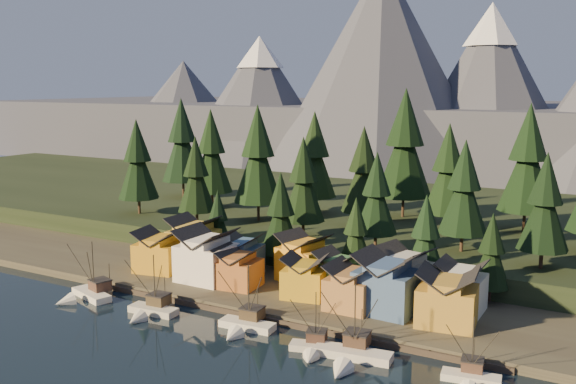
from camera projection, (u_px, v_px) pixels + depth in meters
The scene contains 43 objects.
ground at pixel (217, 355), 95.51m from camera, with size 500.00×500.00×0.00m, color black.
shore_strip at pixel (332, 279), 129.75m from camera, with size 400.00×50.00×1.50m, color #393329.
hillside at pixel (412, 222), 172.35m from camera, with size 420.00×100.00×6.00m, color black.
dock at pixel (273, 317), 109.60m from camera, with size 80.00×4.00×1.00m, color #42372F.
mountain_ridge at pixel (497, 116), 276.72m from camera, with size 560.00×190.00×90.00m.
boat_0 at pixel (85, 287), 119.73m from camera, with size 10.59×11.13×12.04m.
boat_1 at pixel (149, 302), 111.38m from camera, with size 9.32×10.05×11.69m.
boat_3 at pixel (244, 317), 104.44m from camera, with size 9.75×10.51×11.86m.
boat_4 at pixel (314, 340), 95.94m from camera, with size 8.21×8.74×10.06m.
boat_5 at pixel (350, 347), 92.86m from camera, with size 12.17×13.03×12.32m.
boat_6 at pixel (471, 370), 85.86m from camera, with size 8.38×8.90×9.97m.
house_front_0 at pixel (159, 249), 132.37m from camera, with size 10.05×9.67×8.67m.
house_front_1 at pixel (206, 254), 125.79m from camera, with size 10.13×9.73×10.35m.
house_front_2 at pixel (238, 266), 122.14m from camera, with size 8.42×8.48×7.58m.
house_front_3 at pixel (305, 275), 116.21m from camera, with size 8.77×8.48×7.67m.
house_front_4 at pixel (351, 285), 110.14m from camera, with size 7.84×8.46×7.99m.
house_front_5 at pixel (387, 281), 108.24m from camera, with size 10.34×9.51×10.32m.
house_front_6 at pixel (447, 296), 102.66m from camera, with size 10.10×9.66×9.12m.
house_back_0 at pixel (194, 239), 138.00m from camera, with size 9.59×9.23×10.13m.
house_back_1 at pixel (242, 254), 129.79m from camera, with size 8.22×8.30×8.28m.
house_back_2 at pixel (303, 256), 125.84m from camera, with size 10.39×9.84×9.42m.
house_back_3 at pixel (339, 271), 118.18m from camera, with size 8.67×7.93×7.97m.
house_back_4 at pixel (403, 272), 114.40m from camera, with size 10.67×10.40×9.72m.
house_back_5 at pixel (461, 285), 109.03m from camera, with size 7.75×7.85×8.67m.
tree_hill_0 at pixel (138, 162), 166.85m from camera, with size 10.69×10.69×24.90m.
tree_hill_1 at pixel (211, 154), 174.60m from camera, with size 11.68×11.68×27.21m.
tree_hill_2 at pixel (196, 177), 153.08m from camera, with size 9.31×9.31×21.69m.
tree_hill_3 at pixel (258, 158), 157.90m from camera, with size 12.42×12.42×28.93m.
tree_hill_4 at pixel (315, 158), 167.11m from camera, with size 11.57×11.57×26.94m.
tree_hill_5 at pixel (303, 183), 141.20m from camera, with size 9.66×9.66×22.51m.
tree_hill_6 at pixel (364, 173), 150.07m from camera, with size 10.41×10.41×24.24m.
tree_hill_7 at pixel (376, 196), 130.99m from camera, with size 8.73×8.73×20.33m.
tree_hill_8 at pixel (448, 172), 147.31m from camera, with size 10.77×10.77×25.09m.
tree_hill_9 at pixel (464, 191), 129.03m from camera, with size 9.86×9.86×22.98m.
tree_hill_10 at pixel (528, 162), 146.03m from camera, with size 12.76×12.76×29.72m.
tree_hill_11 at pixel (545, 205), 117.11m from camera, with size 9.36×9.36×21.81m.
tree_hill_15 at pixel (405, 147), 161.95m from camera, with size 14.11×14.11×32.88m.
tree_hill_16 at pixel (182, 143), 191.65m from camera, with size 12.77×12.77×29.74m.
tree_shore_0 at pixel (218, 221), 141.75m from camera, with size 6.58×6.58×15.33m.
tree_shore_1 at pixel (281, 216), 133.55m from camera, with size 8.78×8.78×20.46m.
tree_shore_2 at pixel (356, 235), 125.69m from camera, with size 7.15×7.15×16.65m.
tree_shore_3 at pixel (425, 238), 118.76m from camera, with size 7.90×7.90×18.40m.
tree_shore_4 at pixel (491, 253), 113.18m from camera, with size 6.91×6.91×16.10m.
Camera 1 is at (53.43, -73.30, 39.95)m, focal length 40.00 mm.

